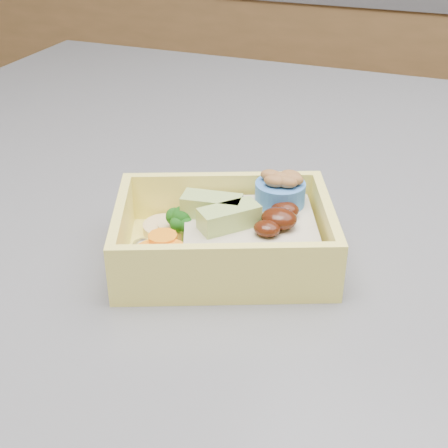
% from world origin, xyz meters
% --- Properties ---
extents(bento_box, '(0.20, 0.17, 0.06)m').
position_xyz_m(bento_box, '(-0.10, -0.23, 0.94)').
color(bento_box, '#FFEE69').
rests_on(bento_box, island).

